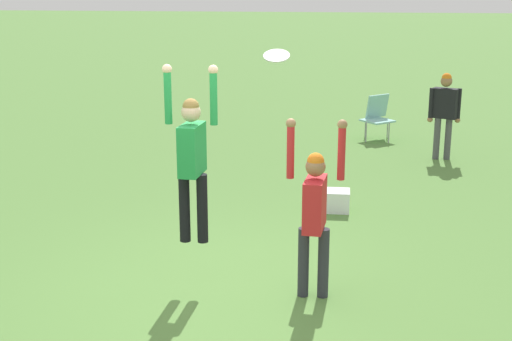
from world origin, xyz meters
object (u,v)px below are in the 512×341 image
(cooler_box, at_px, (334,200))
(frisbee, at_px, (276,56))
(person_spectator_near, at_px, (445,108))
(person_defending, at_px, (315,206))
(person_jumping, at_px, (192,152))
(camping_chair_2, at_px, (377,114))

(cooler_box, bearing_deg, frisbee, -102.99)
(person_spectator_near, relative_size, cooler_box, 3.47)
(person_defending, height_order, frisbee, frisbee)
(person_defending, bearing_deg, person_spectator_near, 166.38)
(frisbee, bearing_deg, person_jumping, -174.66)
(camping_chair_2, bearing_deg, person_defending, 42.67)
(person_jumping, height_order, camping_chair_2, person_jumping)
(frisbee, height_order, cooler_box, frisbee)
(frisbee, xyz_separation_m, person_spectator_near, (2.63, 6.04, -1.60))
(person_defending, xyz_separation_m, frisbee, (-0.44, 0.22, 1.55))
(camping_chair_2, bearing_deg, person_spectator_near, 86.03)
(person_defending, bearing_deg, person_jumping, -90.00)
(camping_chair_2, bearing_deg, frisbee, 39.27)
(person_defending, bearing_deg, camping_chair_2, 178.06)
(person_defending, distance_m, cooler_box, 3.08)
(frisbee, bearing_deg, person_spectator_near, 66.46)
(person_defending, xyz_separation_m, camping_chair_2, (1.06, 7.85, -0.50))
(frisbee, height_order, camping_chair_2, frisbee)
(person_jumping, distance_m, person_spectator_near, 7.10)
(person_jumping, bearing_deg, frisbee, -78.94)
(person_jumping, xyz_separation_m, person_spectator_near, (3.53, 6.13, -0.58))
(person_defending, distance_m, person_spectator_near, 6.64)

